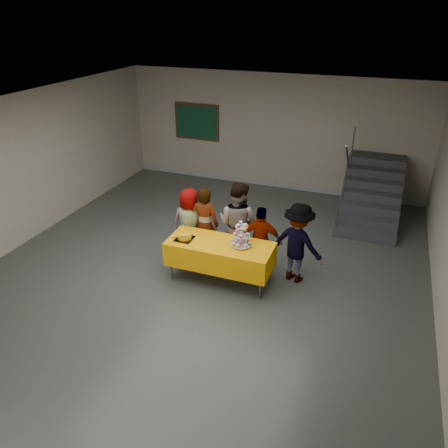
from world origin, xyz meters
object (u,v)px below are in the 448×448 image
(schoolchild_a, at_px, (190,224))
(schoolchild_c, at_px, (238,223))
(bear_cake, at_px, (184,236))
(staircase, at_px, (371,194))
(schoolchild_d, at_px, (261,241))
(noticeboard, at_px, (197,122))
(cupcake_stand, at_px, (241,237))
(schoolchild_e, at_px, (298,243))
(bake_table, at_px, (220,254))
(schoolchild_b, at_px, (204,225))

(schoolchild_a, height_order, schoolchild_c, schoolchild_c)
(bear_cake, bearing_deg, staircase, 53.57)
(schoolchild_a, relative_size, schoolchild_d, 1.09)
(staircase, distance_m, noticeboard, 5.06)
(bear_cake, bearing_deg, schoolchild_a, 107.38)
(cupcake_stand, distance_m, schoolchild_d, 0.59)
(cupcake_stand, bearing_deg, schoolchild_e, 27.45)
(bear_cake, xyz_separation_m, schoolchild_a, (-0.22, 0.69, -0.11))
(bake_table, distance_m, schoolchild_b, 0.81)
(bake_table, distance_m, schoolchild_d, 0.81)
(cupcake_stand, relative_size, schoolchild_d, 0.34)
(cupcake_stand, height_order, schoolchild_a, schoolchild_a)
(schoolchild_b, relative_size, schoolchild_d, 1.15)
(schoolchild_b, height_order, schoolchild_d, schoolchild_b)
(schoolchild_b, bearing_deg, schoolchild_a, -15.02)
(schoolchild_c, bearing_deg, schoolchild_e, -179.85)
(bake_table, height_order, schoolchild_a, schoolchild_a)
(schoolchild_d, relative_size, staircase, 0.55)
(bear_cake, xyz_separation_m, schoolchild_b, (0.11, 0.66, -0.07))
(bear_cake, distance_m, schoolchild_b, 0.67)
(bear_cake, height_order, schoolchild_e, schoolchild_e)
(schoolchild_e, distance_m, noticeboard, 5.77)
(bake_table, height_order, schoolchild_e, schoolchild_e)
(schoolchild_b, distance_m, schoolchild_e, 1.81)
(schoolchild_b, xyz_separation_m, schoolchild_d, (1.14, -0.04, -0.10))
(schoolchild_c, relative_size, staircase, 0.69)
(bear_cake, height_order, staircase, staircase)
(schoolchild_c, distance_m, schoolchild_d, 0.58)
(noticeboard, bearing_deg, schoolchild_b, -64.55)
(bear_cake, bearing_deg, noticeboard, 111.28)
(schoolchild_e, distance_m, staircase, 3.58)
(bear_cake, distance_m, schoolchild_c, 1.09)
(bake_table, xyz_separation_m, schoolchild_a, (-0.86, 0.60, 0.16))
(schoolchild_b, distance_m, staircase, 4.42)
(schoolchild_a, height_order, staircase, staircase)
(cupcake_stand, xyz_separation_m, staircase, (1.95, 3.88, -0.44))
(schoolchild_b, height_order, schoolchild_e, schoolchild_b)
(schoolchild_d, xyz_separation_m, staircase, (1.73, 3.40, -0.17))
(bake_table, height_order, bear_cake, bear_cake)
(bake_table, bearing_deg, schoolchild_d, 41.79)
(cupcake_stand, xyz_separation_m, schoolchild_d, (0.22, 0.48, -0.27))
(schoolchild_c, bearing_deg, schoolchild_b, 24.69)
(bake_table, relative_size, noticeboard, 1.45)
(schoolchild_e, relative_size, noticeboard, 1.15)
(bake_table, xyz_separation_m, cupcake_stand, (0.38, 0.05, 0.38))
(schoolchild_e, xyz_separation_m, staircase, (1.05, 3.41, -0.26))
(schoolchild_c, height_order, schoolchild_d, schoolchild_c)
(schoolchild_d, xyz_separation_m, noticeboard, (-3.13, 4.24, 0.94))
(cupcake_stand, height_order, schoolchild_e, schoolchild_e)
(bake_table, xyz_separation_m, noticeboard, (-2.54, 4.77, 1.04))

